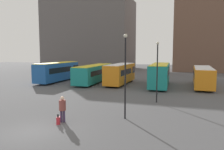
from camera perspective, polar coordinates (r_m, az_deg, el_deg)
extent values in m
plane|color=#4C4C4F|center=(14.90, -20.19, -13.77)|extent=(160.00, 160.00, 0.00)
cube|color=#5B5656|center=(69.10, -5.91, 10.35)|extent=(26.26, 14.33, 20.69)
cube|color=#1E56A3|center=(38.29, -13.99, 0.91)|extent=(2.49, 10.53, 2.89)
cube|color=black|center=(41.98, -10.89, 1.89)|extent=(2.49, 1.95, 1.10)
cube|color=black|center=(37.47, -14.77, 1.33)|extent=(2.50, 6.75, 0.87)
cube|color=yellow|center=(38.20, -14.05, 3.12)|extent=(2.29, 10.32, 0.08)
cylinder|color=black|center=(41.20, -11.55, -0.40)|extent=(2.35, 1.00, 0.99)
cylinder|color=black|center=(35.71, -16.71, -1.49)|extent=(2.35, 1.00, 0.99)
cube|color=#19847F|center=(36.15, -4.59, 0.48)|extent=(3.15, 12.52, 2.52)
cube|color=black|center=(40.92, -2.13, 1.57)|extent=(2.74, 2.39, 0.96)
cube|color=black|center=(35.08, -5.23, 0.83)|extent=(2.98, 8.06, 0.76)
cube|color=yellow|center=(36.06, -4.61, 2.54)|extent=(2.93, 12.26, 0.08)
cylinder|color=black|center=(39.88, -2.67, -0.50)|extent=(2.53, 1.09, 0.98)
cylinder|color=black|center=(32.71, -6.91, -1.94)|extent=(2.53, 1.09, 0.98)
cube|color=orange|center=(34.17, 2.17, 0.42)|extent=(2.57, 9.35, 2.79)
cube|color=black|center=(37.80, 3.85, 1.47)|extent=(2.52, 1.75, 1.06)
cube|color=black|center=(33.34, 1.76, 0.89)|extent=(2.56, 6.00, 0.84)
cube|color=white|center=(34.06, 2.18, 2.83)|extent=(2.37, 9.16, 0.08)
cylinder|color=black|center=(37.05, 3.46, -0.97)|extent=(2.37, 1.04, 1.01)
cylinder|color=black|center=(31.57, 0.65, -2.16)|extent=(2.37, 1.04, 1.01)
cube|color=#19847F|center=(32.46, 12.37, 0.10)|extent=(2.82, 10.13, 2.95)
cube|color=black|center=(36.52, 12.82, 1.30)|extent=(2.56, 1.94, 1.12)
cube|color=black|center=(31.52, 12.27, 0.61)|extent=(2.72, 6.52, 0.89)
cube|color=yellow|center=(32.34, 12.43, 2.77)|extent=(2.62, 9.92, 0.08)
cylinder|color=black|center=(35.69, 12.66, -1.45)|extent=(2.39, 1.00, 0.91)
cylinder|color=black|center=(29.53, 11.91, -2.94)|extent=(2.39, 1.00, 0.91)
cube|color=orange|center=(33.72, 22.67, -0.35)|extent=(2.71, 10.36, 2.50)
cube|color=black|center=(37.89, 22.36, 0.78)|extent=(2.55, 1.95, 0.95)
cube|color=black|center=(32.76, 22.77, 0.03)|extent=(2.65, 6.65, 0.75)
cube|color=white|center=(33.61, 22.75, 1.84)|extent=(2.51, 10.15, 0.08)
cylinder|color=black|center=(37.00, 22.35, -1.40)|extent=(2.39, 1.08, 1.03)
cylinder|color=black|center=(30.68, 22.89, -2.85)|extent=(2.39, 1.08, 1.03)
cylinder|color=#382D4C|center=(16.14, -13.09, -10.45)|extent=(0.22, 0.22, 0.85)
cylinder|color=#382D4C|center=(16.12, -12.43, -10.45)|extent=(0.22, 0.22, 0.85)
cylinder|color=brown|center=(15.93, -12.82, -7.70)|extent=(0.64, 0.64, 0.74)
sphere|color=beige|center=(15.82, -12.87, -5.92)|extent=(0.28, 0.28, 0.28)
cube|color=#B7232D|center=(15.78, -13.85, -11.48)|extent=(0.35, 0.41, 0.52)
cube|color=black|center=(15.56, -13.95, -10.29)|extent=(0.12, 0.07, 0.23)
cylinder|color=black|center=(16.07, 3.47, -0.92)|extent=(0.12, 0.12, 6.04)
sphere|color=beige|center=(16.00, 3.54, 10.19)|extent=(0.28, 0.28, 0.28)
cylinder|color=black|center=(21.80, 11.70, 0.37)|extent=(0.12, 0.12, 5.74)
sphere|color=beige|center=(21.72, 11.86, 8.15)|extent=(0.28, 0.28, 0.28)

